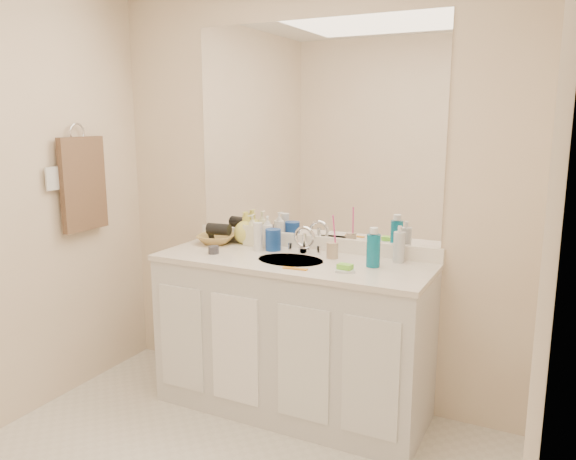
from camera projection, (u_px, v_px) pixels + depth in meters
The scene contains 27 objects.
wall_back at pixel (313, 194), 3.23m from camera, with size 2.60×0.02×2.40m, color beige.
wall_right at pixel (557, 282), 1.52m from camera, with size 0.02×2.60×2.40m, color beige.
vanity_cabinet at pixel (292, 338), 3.14m from camera, with size 1.50×0.55×0.85m, color silver.
countertop at pixel (292, 262), 3.05m from camera, with size 1.52×0.57×0.03m, color silver.
backsplash at pixel (312, 242), 3.27m from camera, with size 1.52×0.03×0.08m, color white.
sink_basin at pixel (290, 262), 3.03m from camera, with size 0.37×0.37×0.02m, color beige.
faucet at pixel (305, 243), 3.18m from camera, with size 0.02×0.02×0.11m, color silver.
mirror at pixel (313, 131), 3.15m from camera, with size 1.48×0.01×1.20m, color white.
blue_mug at pixel (273, 240), 3.24m from camera, with size 0.09×0.09×0.12m, color navy.
tan_cup at pixel (332, 250), 3.06m from camera, with size 0.06×0.06×0.09m, color tan.
toothbrush at pixel (334, 231), 3.03m from camera, with size 0.01×0.01×0.18m, color #F03F93.
mouthwash_bottle at pixel (373, 251), 2.88m from camera, with size 0.07×0.07×0.17m, color #0B6A8A.
clear_pump_bottle at pixel (399, 247), 2.97m from camera, with size 0.06×0.06×0.16m, color silver.
soap_dish at pixel (345, 270), 2.80m from camera, with size 0.10×0.08×0.01m, color silver.
green_soap at pixel (345, 267), 2.80m from camera, with size 0.07×0.05×0.03m, color #78E136.
orange_comb at pixel (295, 269), 2.84m from camera, with size 0.13×0.03×0.01m, color orange.
dark_jar at pixel (214, 250), 3.17m from camera, with size 0.06×0.06×0.04m, color #39383F.
extra_white_bottle at pixel (258, 237), 3.23m from camera, with size 0.05×0.05×0.16m, color white.
soap_bottle_white at pixel (268, 232), 3.31m from camera, with size 0.07×0.07×0.19m, color white.
soap_bottle_cream at pixel (252, 230), 3.37m from camera, with size 0.08×0.09×0.19m, color #EEECC2.
soap_bottle_yellow at pixel (246, 228), 3.41m from camera, with size 0.15×0.15×0.19m, color #DDD656.
wicker_basket at pixel (216, 239), 3.42m from camera, with size 0.22×0.22×0.05m, color #A88444.
hair_dryer at pixel (219, 229), 3.40m from camera, with size 0.07×0.07×0.14m, color black.
towel_ring at pixel (77, 132), 3.25m from camera, with size 0.11×0.11×0.01m, color silver.
hand_towel at pixel (83, 184), 3.30m from camera, with size 0.04×0.32×0.55m, color #402E22.
switch_plate at pixel (52, 179), 3.13m from camera, with size 0.01×0.09×0.13m, color silver.
door at pixel (539, 398), 1.30m from camera, with size 0.02×0.82×2.00m, color white.
Camera 1 is at (1.30, -1.63, 1.64)m, focal length 35.00 mm.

